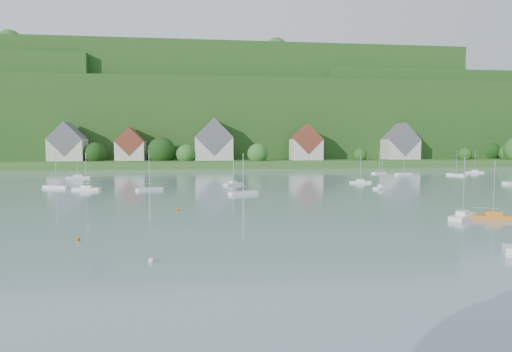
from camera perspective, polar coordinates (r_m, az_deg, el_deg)
The scene contains 13 objects.
far_shore_strip at distance 204.22m, azimuth -6.91°, elevation 1.72°, with size 600.00×60.00×3.00m, color #2B5720.
forested_ridge at distance 272.95m, azimuth -6.86°, elevation 6.79°, with size 620.00×181.22×69.89m.
village_building_0 at distance 198.85m, azimuth -23.02°, elevation 3.68°, with size 14.00×10.40×16.00m.
village_building_1 at distance 195.39m, azimuth -15.77°, elevation 3.63°, with size 12.00×9.36×14.00m.
village_building_2 at distance 192.12m, azimuth -5.43°, elevation 4.21°, with size 16.00×11.44×18.00m.
village_building_3 at distance 195.28m, azimuth 6.43°, elevation 3.95°, with size 13.00×10.40×15.50m.
village_building_4 at distance 213.85m, azimuth 18.02°, elevation 3.83°, with size 15.00×10.40×16.50m.
near_sailboat_3 at distance 63.59m, azimuth 25.01°, elevation -4.64°, with size 5.62×5.13×8.04m.
near_sailboat_5 at distance 65.00m, azimuth 28.13°, elevation -4.57°, with size 5.78×3.62×7.57m.
mooring_buoy_0 at distance 48.40m, azimuth -21.87°, elevation -7.71°, with size 0.42×0.42×0.42m, color #CA4F00.
mooring_buoy_1 at distance 38.02m, azimuth -13.27°, elevation -10.71°, with size 0.48×0.48×0.48m, color silver.
mooring_buoy_3 at distance 65.60m, azimuth -10.03°, elevation -4.46°, with size 0.46×0.46×0.46m, color #CA4F00.
far_sailboat_cluster at distance 118.89m, azimuth -1.37°, elevation -0.43°, with size 188.53×66.95×8.71m.
Camera 1 is at (0.13, -4.05, 9.60)m, focal length 31.18 mm.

